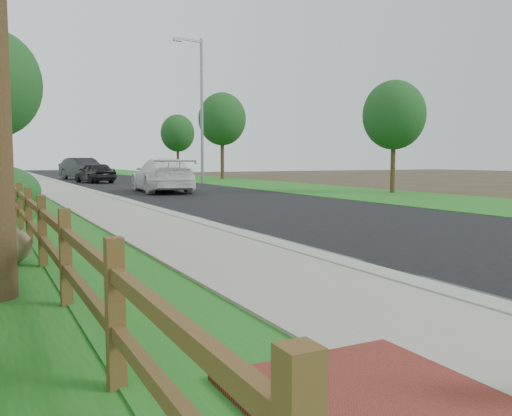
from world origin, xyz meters
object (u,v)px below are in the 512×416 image
ranch_fence (35,220)px  streetlight (199,102)px  dark_car_mid (95,173)px  white_suv (162,175)px

ranch_fence → streetlight: 26.99m
streetlight → dark_car_mid: bearing=144.6°
ranch_fence → streetlight: streetlight is taller
white_suv → streetlight: bearing=-117.5°
ranch_fence → streetlight: size_ratio=1.81×
dark_car_mid → streetlight: 8.62m
white_suv → dark_car_mid: 12.10m
white_suv → dark_car_mid: (-0.94, 12.06, -0.12)m
dark_car_mid → streetlight: streetlight is taller
ranch_fence → white_suv: (7.12, 15.81, 0.21)m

